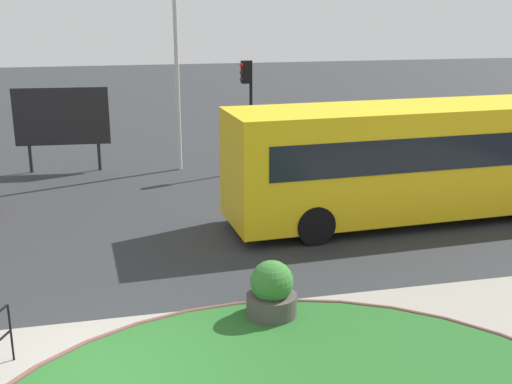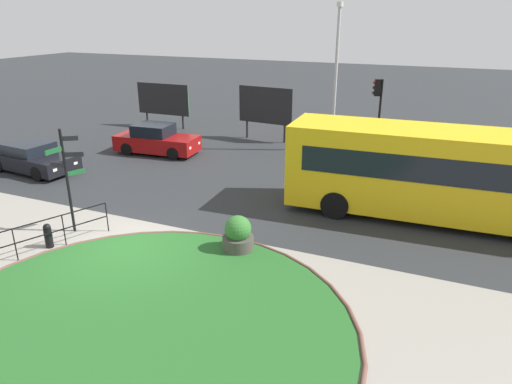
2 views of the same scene
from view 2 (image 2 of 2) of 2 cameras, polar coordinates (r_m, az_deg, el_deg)
name	(u,v)px [view 2 (image 2 of 2)]	position (r m, az deg, el deg)	size (l,w,h in m)	color
ground	(126,250)	(15.12, -15.63, -6.84)	(120.00, 120.00, 0.00)	#282B2D
sidewalk_paving	(79,282)	(13.85, -20.79, -10.19)	(32.00, 8.00, 0.02)	gray
grass_island	(131,333)	(11.48, -14.95, -16.24)	(10.23, 10.23, 0.10)	#235B23
grass_kerb_ring	(131,332)	(11.47, -14.95, -16.22)	(10.54, 10.54, 0.11)	brown
signpost_directional	(67,173)	(16.18, -22.05, 2.14)	(1.11, 1.24, 3.53)	black
bollard_foreground	(48,235)	(15.91, -24.02, -4.87)	(0.24, 0.24, 0.81)	black
railing_grass_edge	(39,233)	(15.55, -24.91, -4.51)	(1.75, 4.01, 1.05)	black
bus_yellow	(439,173)	(17.30, 21.43, 2.20)	(10.45, 3.04, 3.20)	yellow
car_near_lane	(33,158)	(23.92, -25.60, 3.76)	(4.41, 2.25, 1.33)	black
car_far_lane	(156,140)	(24.92, -12.05, 6.19)	(4.40, 2.08, 1.54)	maroon
traffic_light_near	(378,102)	(23.40, 14.61, 10.57)	(0.48, 0.32, 3.97)	black
lamppost_tall	(336,74)	(24.63, 9.71, 13.97)	(0.32, 0.32, 7.38)	#B7B7BC
billboard_left	(163,100)	(30.64, -11.24, 10.98)	(3.68, 0.20, 2.77)	black
billboard_right	(266,106)	(26.80, 1.17, 10.42)	(3.31, 0.41, 3.03)	black
planter_near_signpost	(238,236)	(14.27, -2.21, -5.36)	(0.96, 0.96, 1.18)	#47423D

